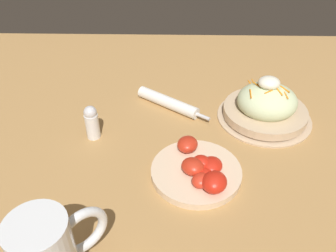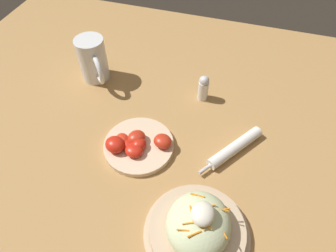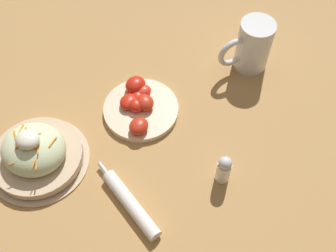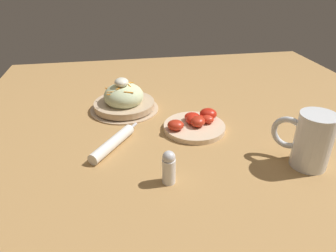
% 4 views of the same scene
% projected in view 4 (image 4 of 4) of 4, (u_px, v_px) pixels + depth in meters
% --- Properties ---
extents(ground_plane, '(1.43, 1.43, 0.00)m').
position_uv_depth(ground_plane, '(198.00, 123.00, 0.95)').
color(ground_plane, '#B2844C').
extents(salad_plate, '(0.22, 0.22, 0.11)m').
position_uv_depth(salad_plate, '(124.00, 100.00, 1.01)').
color(salad_plate, '#D1B28E').
rests_on(salad_plate, ground_plane).
extents(beer_mug, '(0.12, 0.12, 0.14)m').
position_uv_depth(beer_mug, '(311.00, 143.00, 0.73)').
color(beer_mug, white).
rests_on(beer_mug, ground_plane).
extents(napkin_roll, '(0.18, 0.14, 0.03)m').
position_uv_depth(napkin_roll, '(113.00, 143.00, 0.82)').
color(napkin_roll, white).
rests_on(napkin_roll, ground_plane).
extents(tomato_plate, '(0.18, 0.18, 0.05)m').
position_uv_depth(tomato_plate, '(195.00, 124.00, 0.91)').
color(tomato_plate, beige).
rests_on(tomato_plate, ground_plane).
extents(salt_shaker, '(0.03, 0.03, 0.08)m').
position_uv_depth(salt_shaker, '(169.00, 167.00, 0.68)').
color(salt_shaker, white).
rests_on(salt_shaker, ground_plane).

